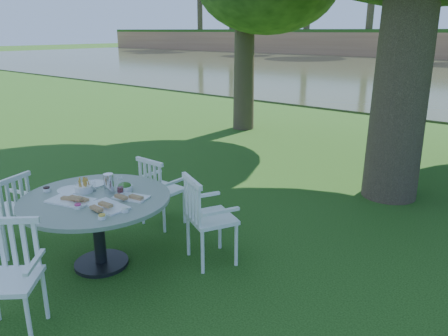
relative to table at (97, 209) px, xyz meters
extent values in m
plane|color=#12390C|center=(0.54, 1.19, -0.64)|extent=(140.00, 140.00, 0.00)
cylinder|color=black|center=(0.00, 0.00, -0.62)|extent=(0.56, 0.56, 0.04)
cylinder|color=black|center=(0.00, 0.00, -0.25)|extent=(0.12, 0.12, 0.69)
cylinder|color=gray|center=(0.00, 0.00, 0.11)|extent=(1.50, 1.50, 0.04)
cylinder|color=white|center=(1.11, 0.90, -0.40)|extent=(0.04, 0.04, 0.47)
cylinder|color=white|center=(0.73, 1.08, -0.40)|extent=(0.04, 0.04, 0.47)
cylinder|color=white|center=(0.94, 0.56, -0.40)|extent=(0.04, 0.04, 0.47)
cylinder|color=white|center=(0.57, 0.74, -0.40)|extent=(0.04, 0.04, 0.47)
cube|color=white|center=(0.84, 0.82, -0.14)|extent=(0.63, 0.61, 0.04)
cube|color=white|center=(0.75, 0.63, 0.08)|extent=(0.45, 0.25, 0.48)
cylinder|color=white|center=(-0.06, 1.32, -0.41)|extent=(0.04, 0.04, 0.44)
cylinder|color=white|center=(-0.45, 1.32, -0.41)|extent=(0.04, 0.04, 0.44)
cylinder|color=white|center=(-0.06, 0.97, -0.41)|extent=(0.04, 0.04, 0.44)
cylinder|color=white|center=(-0.45, 0.97, -0.41)|extent=(0.04, 0.04, 0.44)
cube|color=white|center=(-0.26, 1.15, -0.17)|extent=(0.45, 0.41, 0.04)
cube|color=white|center=(-0.26, 0.95, 0.03)|extent=(0.45, 0.04, 0.45)
cylinder|color=white|center=(-1.31, -0.31, -0.41)|extent=(0.04, 0.04, 0.44)
cylinder|color=white|center=(-0.97, -0.21, -0.41)|extent=(0.04, 0.04, 0.44)
cylinder|color=white|center=(-0.86, -0.59, -0.41)|extent=(0.04, 0.04, 0.44)
cube|color=white|center=(-1.08, -0.45, -0.17)|extent=(0.52, 0.55, 0.04)
cube|color=white|center=(-0.89, -0.40, 0.03)|extent=(0.17, 0.45, 0.45)
cylinder|color=white|center=(0.65, -1.11, -0.40)|extent=(0.04, 0.04, 0.46)
cylinder|color=white|center=(0.40, -0.84, -0.40)|extent=(0.04, 0.04, 0.46)
cube|color=white|center=(0.37, -1.11, -0.15)|extent=(0.64, 0.64, 0.04)
cube|color=white|center=(0.23, -0.96, 0.06)|extent=(0.38, 0.35, 0.47)
cube|color=white|center=(-0.09, -0.22, 0.14)|extent=(0.50, 0.38, 0.02)
cube|color=white|center=(0.31, -0.07, 0.14)|extent=(0.41, 0.24, 0.02)
cube|color=white|center=(0.29, 0.22, 0.14)|extent=(0.39, 0.29, 0.01)
cylinder|color=white|center=(-0.37, -0.05, 0.14)|extent=(0.28, 0.28, 0.01)
cylinder|color=white|center=(-0.34, 0.21, 0.14)|extent=(0.27, 0.27, 0.01)
cylinder|color=white|center=(-0.22, 0.02, 0.17)|extent=(0.19, 0.19, 0.07)
cylinder|color=white|center=(0.08, 0.31, 0.16)|extent=(0.17, 0.17, 0.06)
cylinder|color=silver|center=(0.01, 0.17, 0.24)|extent=(0.10, 0.10, 0.21)
cylinder|color=white|center=(0.18, 0.18, 0.24)|extent=(0.08, 0.08, 0.21)
cylinder|color=white|center=(-0.17, 0.09, 0.19)|extent=(0.07, 0.07, 0.12)
cylinder|color=white|center=(-0.24, -0.03, 0.19)|extent=(0.06, 0.06, 0.11)
cylinder|color=white|center=(0.12, -0.27, 0.15)|extent=(0.07, 0.07, 0.03)
cylinder|color=white|center=(0.50, -0.27, 0.15)|extent=(0.07, 0.07, 0.03)
cylinder|color=white|center=(0.53, -0.04, 0.15)|extent=(0.07, 0.07, 0.03)
cylinder|color=white|center=(-0.54, -0.22, 0.15)|extent=(0.08, 0.08, 0.03)
camera|label=1|loc=(3.62, -2.35, 1.74)|focal=35.00mm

